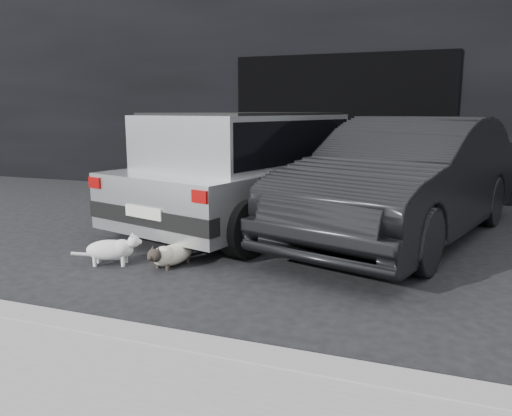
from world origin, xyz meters
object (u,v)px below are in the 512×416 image
(cat_siamese, at_px, (170,255))
(cat_white, at_px, (113,249))
(silver_hatchback, at_px, (252,164))
(second_car, at_px, (407,179))

(cat_siamese, distance_m, cat_white, 0.61)
(silver_hatchback, bearing_deg, cat_white, -90.70)
(silver_hatchback, height_order, second_car, silver_hatchback)
(second_car, height_order, cat_white, second_car)
(second_car, bearing_deg, silver_hatchback, -166.19)
(second_car, distance_m, cat_siamese, 3.08)
(cat_white, bearing_deg, silver_hatchback, 143.34)
(cat_siamese, bearing_deg, cat_white, 26.35)
(cat_white, bearing_deg, second_car, 108.08)
(silver_hatchback, relative_size, cat_siamese, 5.88)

